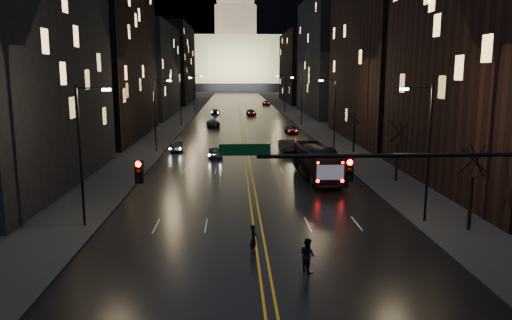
{
  "coord_description": "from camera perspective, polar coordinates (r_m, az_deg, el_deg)",
  "views": [
    {
      "loc": [
        -1.47,
        -20.97,
        9.78
      ],
      "look_at": [
        -0.05,
        10.62,
        4.17
      ],
      "focal_mm": 35.0,
      "sensor_mm": 36.0,
      "label": 1
    }
  ],
  "objects": [
    {
      "name": "center_line",
      "position": [
        151.3,
        -2.03,
        6.37
      ],
      "size": [
        0.62,
        320.0,
        0.01
      ],
      "primitive_type": "cube",
      "color": "orange",
      "rests_on": "road"
    },
    {
      "name": "streetlamp_left_near",
      "position": [
        32.69,
        -19.16,
        1.25
      ],
      "size": [
        2.13,
        0.25,
        9.0
      ],
      "color": "black",
      "rests_on": "ground"
    },
    {
      "name": "receding_car_d",
      "position": [
        147.88,
        1.2,
        6.54
      ],
      "size": [
        2.44,
        5.0,
        1.37
      ],
      "primitive_type": "imported",
      "rotation": [
        0.0,
        0.0,
        -0.04
      ],
      "color": "black",
      "rests_on": "ground"
    },
    {
      "name": "bus",
      "position": [
        46.35,
        7.07,
        -0.28
      ],
      "size": [
        3.31,
        11.04,
        3.03
      ],
      "primitive_type": "imported",
      "rotation": [
        0.0,
        0.0,
        0.07
      ],
      "color": "black",
      "rests_on": "ground"
    },
    {
      "name": "streetlamp_left_mid",
      "position": [
        61.86,
        -11.31,
        5.52
      ],
      "size": [
        2.13,
        0.25,
        9.0
      ],
      "color": "black",
      "rests_on": "ground"
    },
    {
      "name": "ground",
      "position": [
        23.19,
        1.34,
        -14.89
      ],
      "size": [
        900.0,
        900.0,
        0.0
      ],
      "primitive_type": "plane",
      "color": "black",
      "rests_on": "ground"
    },
    {
      "name": "streetlamp_right_mid",
      "position": [
        62.38,
        8.83,
        5.63
      ],
      "size": [
        2.13,
        0.25,
        9.0
      ],
      "color": "black",
      "rests_on": "ground"
    },
    {
      "name": "building_right_tall",
      "position": [
        75.02,
        15.55,
        16.78
      ],
      "size": [
        12.0,
        30.0,
        38.0
      ],
      "primitive_type": "cube",
      "color": "black",
      "rests_on": "ground"
    },
    {
      "name": "tree_right_far",
      "position": [
        60.95,
        11.21,
        4.93
      ],
      "size": [
        2.4,
        2.4,
        6.65
      ],
      "color": "black",
      "rests_on": "ground"
    },
    {
      "name": "receding_car_c",
      "position": [
        113.39,
        -0.56,
        5.45
      ],
      "size": [
        2.32,
        4.66,
        1.3
      ],
      "primitive_type": "imported",
      "rotation": [
        0.0,
        0.0,
        0.11
      ],
      "color": "black",
      "rests_on": "ground"
    },
    {
      "name": "streetlamp_right_dist",
      "position": [
        121.69,
        3.25,
        7.84
      ],
      "size": [
        2.13,
        0.25,
        9.0
      ],
      "color": "black",
      "rests_on": "ground"
    },
    {
      "name": "road",
      "position": [
        151.3,
        -2.03,
        6.36
      ],
      "size": [
        20.0,
        320.0,
        0.02
      ],
      "primitive_type": "cube",
      "color": "black",
      "rests_on": "ground"
    },
    {
      "name": "streetlamp_left_dist",
      "position": [
        121.43,
        -7.06,
        7.78
      ],
      "size": [
        2.13,
        0.25,
        9.0
      ],
      "color": "black",
      "rests_on": "ground"
    },
    {
      "name": "pedestrian_b",
      "position": [
        25.16,
        5.89,
        -10.75
      ],
      "size": [
        0.82,
        0.96,
        1.73
      ],
      "primitive_type": "imported",
      "rotation": [
        0.0,
        0.0,
        2.09
      ],
      "color": "black",
      "rests_on": "ground"
    },
    {
      "name": "oncoming_car_d",
      "position": [
        115.15,
        -4.69,
        5.5
      ],
      "size": [
        2.02,
        4.67,
        1.34
      ],
      "primitive_type": "imported",
      "rotation": [
        0.0,
        0.0,
        3.11
      ],
      "color": "black",
      "rests_on": "ground"
    },
    {
      "name": "receding_car_a",
      "position": [
        60.9,
        3.64,
        1.56
      ],
      "size": [
        1.94,
        4.91,
        1.59
      ],
      "primitive_type": "imported",
      "rotation": [
        0.0,
        0.0,
        0.05
      ],
      "color": "black",
      "rests_on": "ground"
    },
    {
      "name": "tree_right_near",
      "position": [
        32.81,
        23.63,
        -0.0
      ],
      "size": [
        2.4,
        2.4,
        6.65
      ],
      "color": "black",
      "rests_on": "ground"
    },
    {
      "name": "building_right_dist",
      "position": [
        162.54,
        5.46,
        10.46
      ],
      "size": [
        12.0,
        40.0,
        22.0
      ],
      "primitive_type": "cube",
      "color": "black",
      "rests_on": "ground"
    },
    {
      "name": "oncoming_car_b",
      "position": [
        62.42,
        -9.02,
        1.57
      ],
      "size": [
        1.83,
        4.29,
        1.38
      ],
      "primitive_type": "imported",
      "rotation": [
        0.0,
        0.0,
        3.23
      ],
      "color": "black",
      "rests_on": "ground"
    },
    {
      "name": "capitol",
      "position": [
        271.08,
        -2.32,
        11.62
      ],
      "size": [
        90.0,
        50.0,
        58.5
      ],
      "color": "black",
      "rests_on": "ground"
    },
    {
      "name": "building_right_near",
      "position": [
        46.78,
        26.73,
        11.74
      ],
      "size": [
        12.0,
        26.0,
        24.0
      ],
      "primitive_type": "cube",
      "color": "black",
      "rests_on": "ground"
    },
    {
      "name": "oncoming_car_a",
      "position": [
        57.36,
        -4.67,
        0.92
      ],
      "size": [
        1.83,
        4.12,
        1.38
      ],
      "primitive_type": "imported",
      "rotation": [
        0.0,
        0.0,
        3.19
      ],
      "color": "black",
      "rests_on": "ground"
    },
    {
      "name": "traffic_signal",
      "position": [
        22.72,
        16.45,
        -2.24
      ],
      "size": [
        17.29,
        0.45,
        7.0
      ],
      "color": "black",
      "rests_on": "ground"
    },
    {
      "name": "building_left_mid",
      "position": [
        77.59,
        -17.6,
        12.73
      ],
      "size": [
        12.0,
        30.0,
        28.0
      ],
      "primitive_type": "cube",
      "color": "black",
      "rests_on": "ground"
    },
    {
      "name": "tree_right_mid",
      "position": [
        45.65,
        15.94,
        3.07
      ],
      "size": [
        2.4,
        2.4,
        6.65
      ],
      "color": "black",
      "rests_on": "ground"
    },
    {
      "name": "oncoming_car_c",
      "position": [
        90.6,
        -4.94,
        4.26
      ],
      "size": [
        2.69,
        4.98,
        1.33
      ],
      "primitive_type": "imported",
      "rotation": [
        0.0,
        0.0,
        3.25
      ],
      "color": "black",
      "rests_on": "ground"
    },
    {
      "name": "pedestrian_a",
      "position": [
        27.51,
        -0.28,
        -9.0
      ],
      "size": [
        0.56,
        0.67,
        1.59
      ],
      "primitive_type": "imported",
      "rotation": [
        0.0,
        0.0,
        1.22
      ],
      "color": "black",
      "rests_on": "ground"
    },
    {
      "name": "streetlamp_left_far",
      "position": [
        91.57,
        -8.5,
        7.02
      ],
      "size": [
        2.13,
        0.25,
        9.0
      ],
      "color": "black",
      "rests_on": "ground"
    },
    {
      "name": "building_left_far",
      "position": [
        114.65,
        -12.58,
        9.94
      ],
      "size": [
        12.0,
        34.0,
        20.0
      ],
      "primitive_type": "cube",
      "color": "black",
      "rests_on": "ground"
    },
    {
      "name": "streetlamp_right_near",
      "position": [
        33.65,
        18.87,
        1.5
      ],
      "size": [
        2.13,
        0.25,
        9.0
      ],
      "color": "black",
      "rests_on": "ground"
    },
    {
      "name": "sidewalk_right",
      "position": [
        152.08,
        3.28,
        6.4
      ],
      "size": [
        8.0,
        320.0,
        0.16
      ],
      "primitive_type": "cube",
      "color": "black",
      "rests_on": "ground"
    },
    {
      "name": "receding_car_b",
      "position": [
        79.6,
        4.05,
        3.51
      ],
      "size": [
        1.99,
        4.34,
        1.44
      ],
      "primitive_type": "imported",
      "rotation": [
        0.0,
        0.0,
        0.07
      ],
      "color": "black",
      "rests_on": "ground"
    },
    {
      "name": "streetlamp_right_far",
      "position": [
        91.92,
        5.14,
        7.1
      ],
      "size": [
        2.13,
        0.25,
        9.0
      ],
      "color": "black",
      "rests_on": "ground"
    },
    {
      "name": "building_right_mid",
      "position": [
        115.23,
        8.85,
        11.56
      ],
      "size": [
        12.0,
        34.0,
        26.0
      ],
      "primitive_type": "cube",
      "color": "black",
      "rests_on": "ground"
    },
    {
      "name": "sidewalk_left",
      "position": [
        151.8,
        -7.35,
        6.33
      ],
      "size": [
        8.0,
        320.0,
        0.16
      ],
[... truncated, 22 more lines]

